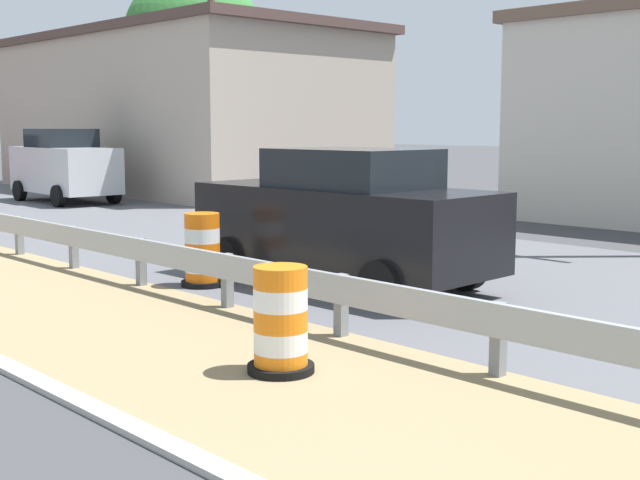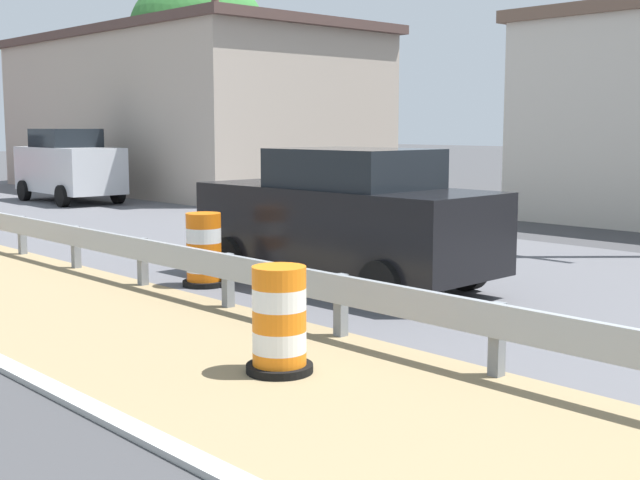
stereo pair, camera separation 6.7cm
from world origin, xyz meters
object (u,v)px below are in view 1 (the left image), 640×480
(traffic_barrel_close, at_px, (281,325))
(car_trailing_near_lane, at_px, (64,166))
(car_lead_near_lane, at_px, (344,217))
(traffic_barrel_mid, at_px, (203,253))
(utility_pole_mid, at_px, (212,50))

(traffic_barrel_close, distance_m, car_trailing_near_lane, 19.66)
(car_lead_near_lane, relative_size, car_trailing_near_lane, 1.10)
(traffic_barrel_close, relative_size, car_lead_near_lane, 0.21)
(traffic_barrel_mid, bearing_deg, car_trailing_near_lane, 70.59)
(traffic_barrel_close, relative_size, traffic_barrel_mid, 0.95)
(traffic_barrel_mid, relative_size, utility_pole_mid, 0.12)
(car_lead_near_lane, relative_size, utility_pole_mid, 0.52)
(traffic_barrel_close, distance_m, car_lead_near_lane, 4.60)
(traffic_barrel_close, distance_m, utility_pole_mid, 20.17)
(traffic_barrel_close, height_order, car_trailing_near_lane, car_trailing_near_lane)
(utility_pole_mid, bearing_deg, car_lead_near_lane, -119.26)
(utility_pole_mid, bearing_deg, car_trailing_near_lane, 153.02)
(traffic_barrel_close, height_order, car_lead_near_lane, car_lead_near_lane)
(traffic_barrel_mid, height_order, utility_pole_mid, utility_pole_mid)
(traffic_barrel_mid, distance_m, utility_pole_mid, 15.78)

